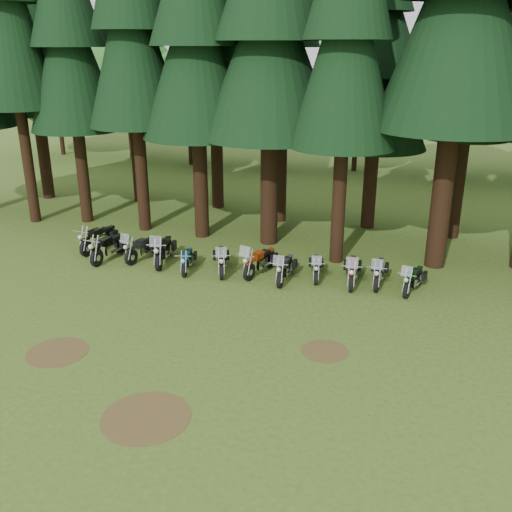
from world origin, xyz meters
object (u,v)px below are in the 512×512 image
object	(u,v)px
motorcycle_9	(352,272)
motorcycle_11	(413,280)
motorcycle_4	(187,261)
motorcycle_7	(285,269)
motorcycle_10	(379,273)
motorcycle_2	(144,249)
motorcycle_1	(109,248)
motorcycle_3	(163,251)
motorcycle_8	(316,268)
motorcycle_5	(221,261)
motorcycle_0	(99,239)
motorcycle_6	(260,262)

from	to	relation	value
motorcycle_9	motorcycle_11	world-z (taller)	motorcycle_9
motorcycle_4	motorcycle_11	distance (m)	8.75
motorcycle_7	motorcycle_10	distance (m)	3.53
motorcycle_2	motorcycle_4	xyz separation A→B (m)	(2.26, -0.58, -0.07)
motorcycle_1	motorcycle_4	xyz separation A→B (m)	(3.66, -0.13, -0.10)
motorcycle_3	motorcycle_8	xyz separation A→B (m)	(6.34, 0.37, -0.10)
motorcycle_1	motorcycle_5	xyz separation A→B (m)	(5.02, 0.12, -0.03)
motorcycle_0	motorcycle_1	size ratio (longest dim) A/B	1.01
motorcycle_1	motorcycle_7	bearing A→B (deg)	2.96
motorcycle_1	motorcycle_6	world-z (taller)	motorcycle_6
motorcycle_4	motorcycle_10	xyz separation A→B (m)	(7.44, 0.93, 0.05)
motorcycle_6	motorcycle_11	size ratio (longest dim) A/B	1.13
motorcycle_2	motorcycle_11	world-z (taller)	motorcycle_2
motorcycle_2	motorcycle_1	bearing A→B (deg)	-149.49
motorcycle_6	motorcycle_10	distance (m)	4.58
motorcycle_2	motorcycle_7	world-z (taller)	motorcycle_2
motorcycle_9	motorcycle_10	distance (m)	0.99
motorcycle_3	motorcycle_4	world-z (taller)	motorcycle_3
motorcycle_8	motorcycle_9	world-z (taller)	motorcycle_9
motorcycle_2	motorcycle_9	bearing A→B (deg)	13.35
motorcycle_8	motorcycle_9	distance (m)	1.42
motorcycle_3	motorcycle_11	distance (m)	10.00
motorcycle_0	motorcycle_9	distance (m)	11.17
motorcycle_9	motorcycle_7	bearing A→B (deg)	-175.98
motorcycle_2	motorcycle_7	distance (m)	6.26
motorcycle_0	motorcycle_4	size ratio (longest dim) A/B	1.27
motorcycle_1	motorcycle_11	bearing A→B (deg)	4.79
motorcycle_5	motorcycle_6	world-z (taller)	motorcycle_6
motorcycle_1	motorcycle_4	world-z (taller)	motorcycle_1
motorcycle_0	motorcycle_1	bearing A→B (deg)	-35.50
motorcycle_11	motorcycle_3	bearing A→B (deg)	-165.74
motorcycle_5	motorcycle_7	world-z (taller)	motorcycle_5
motorcycle_0	motorcycle_4	xyz separation A→B (m)	(4.68, -1.02, -0.10)
motorcycle_0	motorcycle_5	world-z (taller)	motorcycle_5
motorcycle_0	motorcycle_6	world-z (taller)	motorcycle_6
motorcycle_4	motorcycle_10	size ratio (longest dim) A/B	0.88
motorcycle_0	motorcycle_9	xyz separation A→B (m)	(11.16, -0.33, -0.03)
motorcycle_7	motorcycle_8	xyz separation A→B (m)	(1.08, 0.61, -0.04)
motorcycle_9	motorcycle_4	bearing A→B (deg)	179.18
motorcycle_3	motorcycle_8	distance (m)	6.35
motorcycle_6	motorcycle_8	world-z (taller)	motorcycle_6
motorcycle_2	motorcycle_4	bearing A→B (deg)	-1.68
motorcycle_5	motorcycle_10	bearing A→B (deg)	-15.40
motorcycle_7	motorcycle_11	world-z (taller)	motorcycle_7
motorcycle_1	motorcycle_9	size ratio (longest dim) A/B	1.06
motorcycle_0	motorcycle_9	size ratio (longest dim) A/B	1.07
motorcycle_7	motorcycle_3	bearing A→B (deg)	175.55
motorcycle_7	motorcycle_9	world-z (taller)	motorcycle_9
motorcycle_3	motorcycle_9	size ratio (longest dim) A/B	1.07
motorcycle_3	motorcycle_6	bearing A→B (deg)	-11.97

